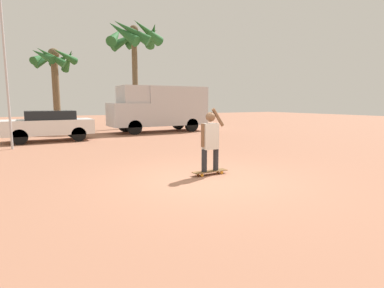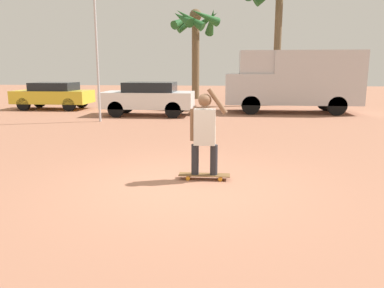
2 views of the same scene
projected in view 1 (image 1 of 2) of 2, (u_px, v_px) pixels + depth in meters
The scene contains 8 objects.
ground_plane at pixel (208, 180), 7.25m from camera, with size 80.00×80.00×0.00m, color #A36B51.
skateboard at pixel (210, 172), 7.76m from camera, with size 0.96×0.24×0.10m.
person_skateboarder at pixel (210, 138), 7.64m from camera, with size 0.69×0.24×1.63m.
camper_van at pixel (160, 107), 19.09m from camera, with size 6.14×2.19×2.86m.
parked_car_white at pixel (49, 125), 14.49m from camera, with size 4.00×1.85×1.47m.
palm_tree_near_van at pixel (134, 39), 21.27m from camera, with size 4.28×4.26×7.59m.
palm_tree_center_background at pixel (54, 64), 22.87m from camera, with size 3.48×3.52×6.05m.
flagpole at pixel (6, 48), 11.52m from camera, with size 0.96×0.12×6.90m.
Camera 1 is at (-3.77, -5.98, 1.85)m, focal length 28.00 mm.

